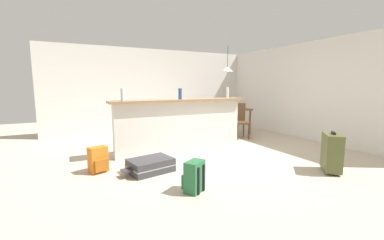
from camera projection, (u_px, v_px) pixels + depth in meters
The scene contains 16 objects.
ground_plane at pixel (205, 153), 5.26m from camera, with size 13.00×13.00×0.05m, color beige.
wall_back at pixel (158, 90), 7.78m from camera, with size 6.60×0.10×2.50m, color silver.
wall_right at pixel (298, 91), 6.69m from camera, with size 0.10×6.00×2.50m, color silver.
partition_half_wall at pixel (181, 127), 5.28m from camera, with size 2.80×0.20×1.07m, color silver.
bar_countertop at pixel (181, 100), 5.20m from camera, with size 2.96×0.40×0.05m, color #93704C.
bottle_clear at pixel (123, 95), 4.59m from camera, with size 0.08×0.08×0.24m, color silver.
bottle_blue at pixel (180, 94), 5.15m from camera, with size 0.07×0.07×0.23m, color #284C89.
bottle_white at pixel (228, 92), 5.79m from camera, with size 0.06×0.06×0.25m, color silver.
dining_table at pixel (229, 112), 7.11m from camera, with size 1.10×0.80×0.74m.
dining_chair_near_partition at pixel (240, 119), 6.60m from camera, with size 0.48×0.48×0.93m.
dining_chair_far_side at pixel (220, 114), 7.59m from camera, with size 0.45×0.45×0.93m.
pendant_lamp at pixel (227, 69), 6.99m from camera, with size 0.34×0.34×0.76m.
suitcase_flat_charcoal at pixel (150, 165), 4.05m from camera, with size 0.88×0.62×0.22m.
suitcase_upright_olive at pixel (332, 152), 4.01m from camera, with size 0.47×0.49×0.67m.
backpack_orange at pixel (98, 160), 4.02m from camera, with size 0.32×0.30×0.42m.
backpack_green at pixel (194, 177), 3.28m from camera, with size 0.34×0.33×0.42m.
Camera 1 is at (-2.53, -4.44, 1.41)m, focal length 23.17 mm.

